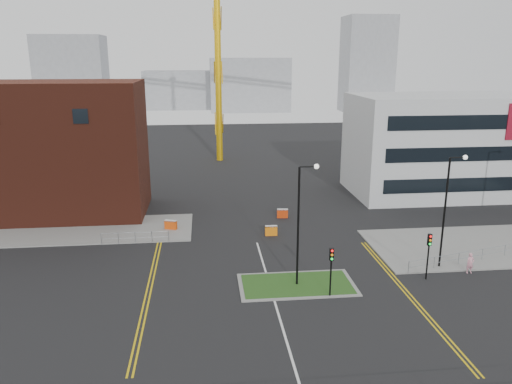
# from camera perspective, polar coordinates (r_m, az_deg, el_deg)

# --- Properties ---
(ground) EXTENTS (200.00, 200.00, 0.00)m
(ground) POSITION_cam_1_polar(r_m,az_deg,el_deg) (30.59, 3.71, -17.27)
(ground) COLOR black
(ground) RESTS_ON ground
(pavement_left) EXTENTS (28.00, 8.00, 0.12)m
(pavement_left) POSITION_cam_1_polar(r_m,az_deg,el_deg) (52.44, -22.87, -4.18)
(pavement_left) COLOR slate
(pavement_left) RESTS_ON ground
(pavement_right) EXTENTS (24.00, 10.00, 0.12)m
(pavement_right) POSITION_cam_1_polar(r_m,az_deg,el_deg) (50.27, 26.44, -5.42)
(pavement_right) COLOR slate
(pavement_right) RESTS_ON ground
(island_kerb) EXTENTS (8.60, 4.60, 0.08)m
(island_kerb) POSITION_cam_1_polar(r_m,az_deg,el_deg) (37.77, 4.68, -10.51)
(island_kerb) COLOR slate
(island_kerb) RESTS_ON ground
(grass_island) EXTENTS (8.00, 4.00, 0.12)m
(grass_island) POSITION_cam_1_polar(r_m,az_deg,el_deg) (37.77, 4.68, -10.49)
(grass_island) COLOR #244717
(grass_island) RESTS_ON ground
(brick_building) EXTENTS (24.20, 10.07, 14.24)m
(brick_building) POSITION_cam_1_polar(r_m,az_deg,el_deg) (57.26, -24.76, 4.21)
(brick_building) COLOR #4E1E13
(brick_building) RESTS_ON ground
(office_block) EXTENTS (25.00, 12.20, 12.00)m
(office_block) POSITION_cam_1_polar(r_m,az_deg,el_deg) (65.85, 21.80, 5.05)
(office_block) COLOR silver
(office_block) RESTS_ON ground
(streetlamp_island) EXTENTS (1.46, 0.36, 9.18)m
(streetlamp_island) POSITION_cam_1_polar(r_m,az_deg,el_deg) (35.81, 5.21, -2.72)
(streetlamp_island) COLOR black
(streetlamp_island) RESTS_ON ground
(streetlamp_right_near) EXTENTS (1.46, 0.36, 9.18)m
(streetlamp_right_near) POSITION_cam_1_polar(r_m,az_deg,el_deg) (41.57, 21.11, -1.16)
(streetlamp_right_near) COLOR black
(streetlamp_right_near) RESTS_ON ground
(traffic_light_island) EXTENTS (0.28, 0.33, 3.65)m
(traffic_light_island) POSITION_cam_1_polar(r_m,az_deg,el_deg) (35.36, 8.60, -8.01)
(traffic_light_island) COLOR black
(traffic_light_island) RESTS_ON ground
(traffic_light_right) EXTENTS (0.28, 0.33, 3.65)m
(traffic_light_right) POSITION_cam_1_polar(r_m,az_deg,el_deg) (39.77, 19.16, -6.03)
(traffic_light_right) COLOR black
(traffic_light_right) RESTS_ON ground
(railing_left) EXTENTS (6.05, 0.05, 1.10)m
(railing_left) POSITION_cam_1_polar(r_m,az_deg,el_deg) (46.58, -13.65, -4.88)
(railing_left) COLOR gray
(railing_left) RESTS_ON ground
(railing_right) EXTENTS (19.05, 5.05, 1.10)m
(railing_right) POSITION_cam_1_polar(r_m,az_deg,el_deg) (47.29, 26.59, -5.76)
(railing_right) COLOR gray
(railing_right) RESTS_ON ground
(centre_line) EXTENTS (0.15, 30.00, 0.01)m
(centre_line) POSITION_cam_1_polar(r_m,az_deg,el_deg) (32.26, 3.09, -15.37)
(centre_line) COLOR silver
(centre_line) RESTS_ON ground
(yellow_left_a) EXTENTS (0.12, 24.00, 0.01)m
(yellow_left_a) POSITION_cam_1_polar(r_m,az_deg,el_deg) (39.26, -12.11, -9.84)
(yellow_left_a) COLOR gold
(yellow_left_a) RESTS_ON ground
(yellow_left_b) EXTENTS (0.12, 24.00, 0.01)m
(yellow_left_b) POSITION_cam_1_polar(r_m,az_deg,el_deg) (39.23, -11.67, -9.84)
(yellow_left_b) COLOR gold
(yellow_left_b) RESTS_ON ground
(yellow_right_a) EXTENTS (0.12, 20.00, 0.01)m
(yellow_right_a) POSITION_cam_1_polar(r_m,az_deg,el_deg) (38.13, 16.61, -10.95)
(yellow_right_a) COLOR gold
(yellow_right_a) RESTS_ON ground
(yellow_right_b) EXTENTS (0.12, 20.00, 0.01)m
(yellow_right_b) POSITION_cam_1_polar(r_m,az_deg,el_deg) (38.24, 17.03, -10.90)
(yellow_right_b) COLOR gold
(yellow_right_b) RESTS_ON ground
(skyline_a) EXTENTS (18.00, 12.00, 22.00)m
(skyline_a) POSITION_cam_1_polar(r_m,az_deg,el_deg) (149.73, -20.23, 12.26)
(skyline_a) COLOR gray
(skyline_a) RESTS_ON ground
(skyline_b) EXTENTS (24.00, 12.00, 16.00)m
(skyline_b) POSITION_cam_1_polar(r_m,az_deg,el_deg) (156.30, -0.73, 12.15)
(skyline_b) COLOR gray
(skyline_b) RESTS_ON ground
(skyline_c) EXTENTS (14.00, 12.00, 28.00)m
(skyline_c) POSITION_cam_1_polar(r_m,az_deg,el_deg) (158.38, 12.55, 14.02)
(skyline_c) COLOR gray
(skyline_c) RESTS_ON ground
(skyline_d) EXTENTS (30.00, 12.00, 12.00)m
(skyline_d) POSITION_cam_1_polar(r_m,az_deg,el_deg) (165.75, -7.40, 11.52)
(skyline_d) COLOR gray
(skyline_d) RESTS_ON ground
(pedestrian) EXTENTS (0.60, 0.40, 1.65)m
(pedestrian) POSITION_cam_1_polar(r_m,az_deg,el_deg) (42.72, 23.28, -7.48)
(pedestrian) COLOR pink
(pedestrian) RESTS_ON ground
(barrier_left) EXTENTS (1.26, 0.82, 1.01)m
(barrier_left) POSITION_cam_1_polar(r_m,az_deg,el_deg) (49.44, -9.71, -3.72)
(barrier_left) COLOR #D3450B
(barrier_left) RESTS_ON ground
(barrier_mid) EXTENTS (1.14, 0.40, 0.96)m
(barrier_mid) POSITION_cam_1_polar(r_m,az_deg,el_deg) (47.38, 1.74, -4.38)
(barrier_mid) COLOR orange
(barrier_mid) RESTS_ON ground
(barrier_right) EXTENTS (1.16, 0.49, 0.95)m
(barrier_right) POSITION_cam_1_polar(r_m,az_deg,el_deg) (52.51, 3.04, -2.41)
(barrier_right) COLOR red
(barrier_right) RESTS_ON ground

